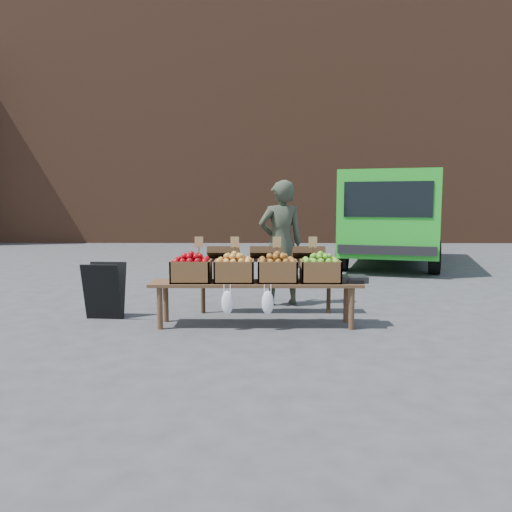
# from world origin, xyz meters

# --- Properties ---
(ground) EXTENTS (80.00, 80.00, 0.00)m
(ground) POSITION_xyz_m (0.00, 0.00, 0.00)
(ground) COLOR #3D3E40
(brick_building) EXTENTS (24.00, 4.00, 10.00)m
(brick_building) POSITION_xyz_m (0.00, 15.00, 5.00)
(brick_building) COLOR brown
(brick_building) RESTS_ON ground
(delivery_van) EXTENTS (3.68, 5.55, 2.28)m
(delivery_van) POSITION_xyz_m (4.07, 6.47, 1.14)
(delivery_van) COLOR green
(delivery_van) RESTS_ON ground
(vendor) EXTENTS (0.79, 0.61, 1.92)m
(vendor) POSITION_xyz_m (1.05, 1.34, 0.96)
(vendor) COLOR #333B2C
(vendor) RESTS_ON ground
(chalkboard_sign) EXTENTS (0.53, 0.32, 0.78)m
(chalkboard_sign) POSITION_xyz_m (-1.39, 0.37, 0.39)
(chalkboard_sign) COLOR black
(chalkboard_sign) RESTS_ON ground
(back_table) EXTENTS (2.10, 0.44, 1.04)m
(back_table) POSITION_xyz_m (0.81, 0.73, 0.52)
(back_table) COLOR #2F1F11
(back_table) RESTS_ON ground
(display_bench) EXTENTS (2.70, 0.56, 0.57)m
(display_bench) POSITION_xyz_m (0.67, 0.01, 0.28)
(display_bench) COLOR #503420
(display_bench) RESTS_ON ground
(crate_golden_apples) EXTENTS (0.50, 0.40, 0.28)m
(crate_golden_apples) POSITION_xyz_m (-0.15, 0.01, 0.71)
(crate_golden_apples) COLOR #7F0009
(crate_golden_apples) RESTS_ON display_bench
(crate_russet_pears) EXTENTS (0.50, 0.40, 0.28)m
(crate_russet_pears) POSITION_xyz_m (0.40, 0.01, 0.71)
(crate_russet_pears) COLOR gold
(crate_russet_pears) RESTS_ON display_bench
(crate_red_apples) EXTENTS (0.50, 0.40, 0.28)m
(crate_red_apples) POSITION_xyz_m (0.95, 0.01, 0.71)
(crate_red_apples) COLOR #93581C
(crate_red_apples) RESTS_ON display_bench
(crate_green_apples) EXTENTS (0.50, 0.40, 0.28)m
(crate_green_apples) POSITION_xyz_m (1.50, 0.01, 0.71)
(crate_green_apples) COLOR #398713
(crate_green_apples) RESTS_ON display_bench
(weighing_scale) EXTENTS (0.34, 0.30, 0.08)m
(weighing_scale) POSITION_xyz_m (1.92, 0.01, 0.61)
(weighing_scale) COLOR black
(weighing_scale) RESTS_ON display_bench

